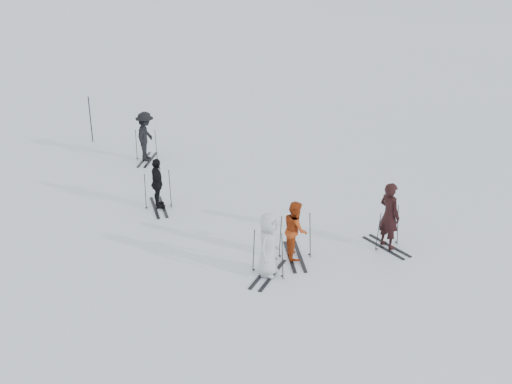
% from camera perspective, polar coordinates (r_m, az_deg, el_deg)
% --- Properties ---
extents(ground, '(120.00, 120.00, 0.00)m').
position_cam_1_polar(ground, '(17.64, 1.10, -4.20)').
color(ground, silver).
rests_on(ground, ground).
extents(skier_near_dark, '(0.59, 0.75, 1.83)m').
position_cam_1_polar(skier_near_dark, '(17.17, 11.75, -2.13)').
color(skier_near_dark, black).
rests_on(skier_near_dark, ground).
extents(skier_red, '(0.74, 0.86, 1.54)m').
position_cam_1_polar(skier_red, '(16.42, 3.52, -3.43)').
color(skier_red, '#A03812').
rests_on(skier_red, ground).
extents(skier_grey, '(0.92, 0.93, 1.62)m').
position_cam_1_polar(skier_grey, '(15.58, 1.07, -4.78)').
color(skier_grey, silver).
rests_on(skier_grey, ground).
extents(skier_uphill_left, '(0.43, 0.93, 1.55)m').
position_cam_1_polar(skier_uphill_left, '(19.40, -8.76, 0.69)').
color(skier_uphill_left, black).
rests_on(skier_uphill_left, ground).
extents(skier_uphill_far, '(1.10, 1.32, 1.77)m').
position_cam_1_polar(skier_uphill_far, '(23.35, -9.79, 4.85)').
color(skier_uphill_far, black).
rests_on(skier_uphill_far, ground).
extents(skis_near_dark, '(1.75, 1.20, 1.16)m').
position_cam_1_polar(skis_near_dark, '(17.32, 11.66, -3.12)').
color(skis_near_dark, black).
rests_on(skis_near_dark, ground).
extents(skis_red, '(1.90, 1.29, 1.26)m').
position_cam_1_polar(skis_red, '(16.49, 3.51, -3.86)').
color(skis_red, black).
rests_on(skis_red, ground).
extents(skis_grey, '(1.85, 1.81, 1.24)m').
position_cam_1_polar(skis_grey, '(15.67, 1.07, -5.40)').
color(skis_grey, black).
rests_on(skis_grey, ground).
extents(skis_uphill_left, '(1.72, 0.98, 1.21)m').
position_cam_1_polar(skis_uphill_left, '(19.46, -8.73, 0.24)').
color(skis_uphill_left, black).
rests_on(skis_uphill_left, ground).
extents(skis_uphill_far, '(1.85, 1.51, 1.19)m').
position_cam_1_polar(skis_uphill_far, '(23.44, -9.74, 4.17)').
color(skis_uphill_far, black).
rests_on(skis_uphill_far, ground).
extents(piste_marker, '(0.05, 0.05, 1.81)m').
position_cam_1_polar(piste_marker, '(25.82, -14.50, 6.28)').
color(piste_marker, black).
rests_on(piste_marker, ground).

